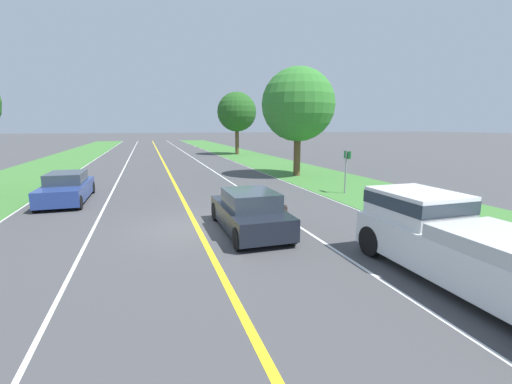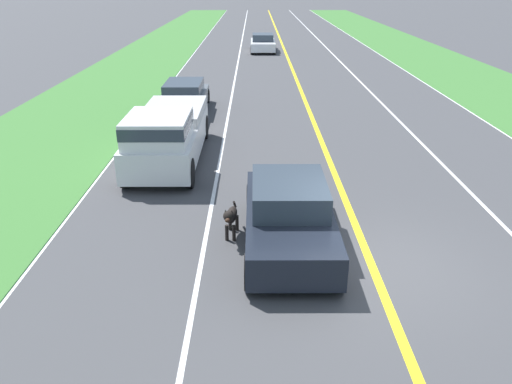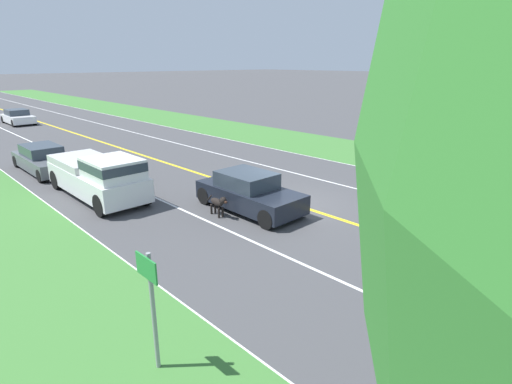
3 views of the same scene
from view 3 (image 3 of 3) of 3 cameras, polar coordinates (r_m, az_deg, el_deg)
ground_plane at (r=15.62m, az=5.74°, el=-1.86°), size 400.00×400.00×0.00m
centre_divider_line at (r=15.61m, az=5.74°, el=-1.85°), size 0.18×160.00×0.01m
lane_edge_line_right at (r=11.64m, az=-17.72°, el=-9.96°), size 0.14×160.00×0.01m
lane_edge_line_left at (r=21.22m, az=18.17°, el=2.72°), size 0.14×160.00×0.01m
lane_dash_same_dir at (r=13.32m, az=-4.17°, el=-5.42°), size 0.10×160.00×0.01m
lane_dash_oncoming at (r=18.30m, az=12.90°, el=0.79°), size 0.10×160.00×0.01m
grass_verge_right at (r=10.91m, az=-32.30°, el=-14.06°), size 6.00×160.00×0.03m
grass_verge_left at (r=23.84m, az=21.64°, el=4.00°), size 6.00×160.00×0.03m
ego_car at (r=14.86m, az=-1.00°, el=-0.10°), size 1.87×4.28×1.43m
dog at (r=14.31m, az=-5.41°, el=-1.53°), size 0.33×1.26×0.84m
pickup_truck at (r=17.27m, az=-21.52°, el=2.24°), size 2.00×5.70×1.88m
car_trailing_near at (r=22.88m, az=-28.09°, el=4.14°), size 1.80×4.76×1.32m
car_trailing_mid at (r=41.94m, az=-30.87°, el=9.17°), size 1.88×4.21×1.28m
street_sign at (r=7.27m, az=-14.74°, el=-14.48°), size 0.11×0.64×2.32m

